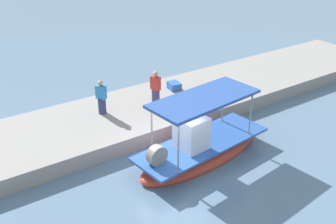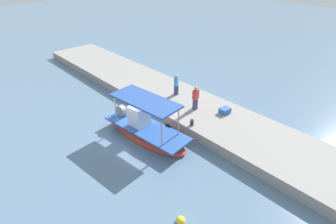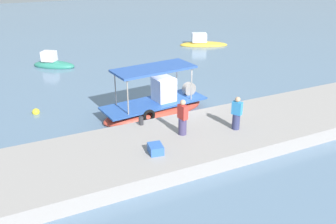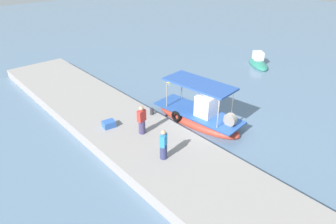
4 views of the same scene
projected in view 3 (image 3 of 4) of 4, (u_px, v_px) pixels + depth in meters
The scene contains 10 objects.
ground_plane at pixel (176, 110), 21.70m from camera, with size 120.00×120.00×0.00m, color slate.
dock_quay at pixel (217, 135), 17.93m from camera, with size 36.00×4.95×0.70m, color #99938F.
main_fishing_boat at pixel (156, 106), 21.02m from camera, with size 6.52×2.69×3.13m.
fisherman_near_bollard at pixel (237, 115), 17.48m from camera, with size 0.51×0.54×1.66m.
fisherman_by_crate at pixel (183, 119), 16.93m from camera, with size 0.45×0.53×1.75m.
mooring_bollard at pixel (141, 121), 18.12m from camera, with size 0.24×0.24×0.42m, color #2D2D33.
cargo_crate at pixel (156, 149), 15.54m from camera, with size 0.72×0.57×0.39m, color #3263BB.
marker_buoy at pixel (36, 112), 21.20m from camera, with size 0.43×0.43×0.43m.
moored_boat_near at pixel (53, 64), 29.99m from camera, with size 3.70×3.30×1.54m.
moored_boat_mid at pixel (203, 43), 37.04m from camera, with size 5.12×3.56×1.50m.
Camera 3 is at (-9.18, -17.73, 8.52)m, focal length 38.93 mm.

